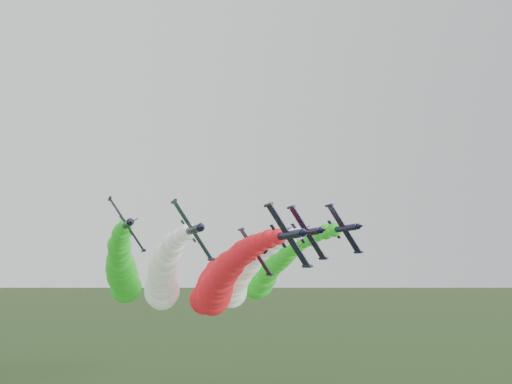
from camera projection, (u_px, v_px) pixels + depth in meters
jet_lead at (220, 285)px, 121.53m from camera, size 14.32×78.79×22.55m
jet_inner_left at (163, 279)px, 125.10m from camera, size 14.17×78.65×22.41m
jet_inner_right at (239, 278)px, 135.82m from camera, size 14.75×79.22×22.99m
jet_outer_left at (123, 272)px, 134.60m from camera, size 14.53×79.01×22.77m
jet_outer_right at (268, 272)px, 143.21m from camera, size 14.04×78.52×22.28m
jet_trail at (211, 286)px, 146.14m from camera, size 14.89×79.37×23.13m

